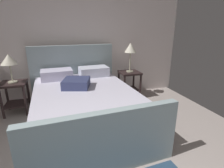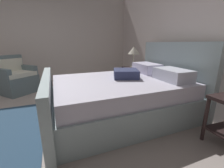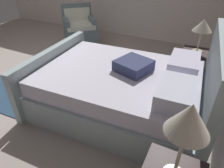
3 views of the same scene
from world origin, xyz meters
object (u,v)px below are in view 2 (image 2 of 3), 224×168
nightstand_left (133,75)px  table_lamp_left (134,51)px  armchair (16,79)px  bed (123,95)px

nightstand_left → table_lamp_left: size_ratio=1.18×
table_lamp_left → armchair: size_ratio=0.50×
table_lamp_left → armchair: (-0.76, -2.80, -0.65)m
bed → armchair: bed is taller
bed → armchair: bearing=-133.2°
table_lamp_left → nightstand_left: bearing=-53.1°
bed → nightstand_left: bed is taller
bed → table_lamp_left: bearing=146.9°
bed → nightstand_left: 1.39m
nightstand_left → armchair: armchair is taller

